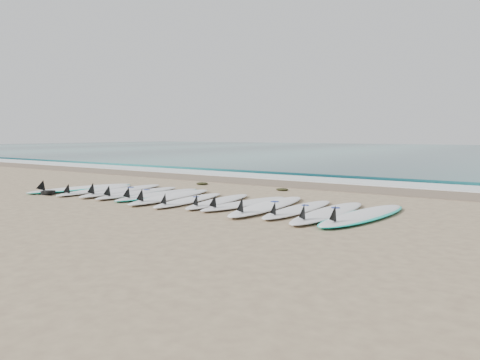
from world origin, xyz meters
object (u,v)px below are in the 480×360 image
Objects in this scene: surfboard_12 at (363,215)px; leash_coil at (48,193)px; surfboard_6 at (188,200)px; surfboard_0 at (81,188)px.

surfboard_12 is 7.06m from leash_coil.
surfboard_12 is (3.52, 0.32, -0.00)m from surfboard_6.
leash_coil is (0.13, -0.96, -0.00)m from surfboard_0.
surfboard_6 is (3.56, -0.05, 0.00)m from surfboard_0.
surfboard_0 is at bearing 170.58° from surfboard_6.
leash_coil is at bearing -173.71° from surfboard_6.
surfboard_0 is 0.97m from leash_coil.
surfboard_6 is at bearing -169.80° from surfboard_12.
surfboard_0 reaches higher than surfboard_6.
surfboard_0 reaches higher than leash_coil.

